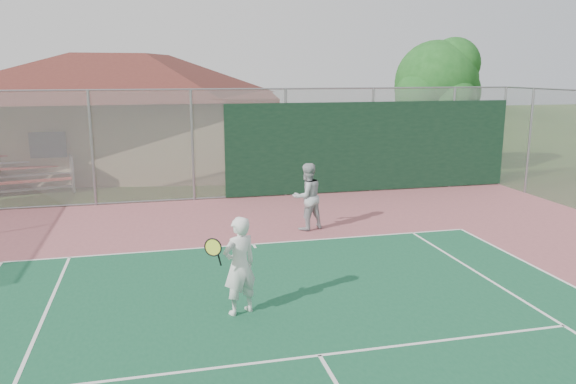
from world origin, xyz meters
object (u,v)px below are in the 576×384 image
(clubhouse, at_px, (125,100))
(player_white_front, at_px, (239,266))
(tree, at_px, (438,85))
(player_grey_back, at_px, (307,197))
(bleachers, at_px, (23,172))

(clubhouse, relative_size, player_white_front, 8.44)
(tree, xyz_separation_m, player_white_front, (-9.68, -11.54, -2.65))
(tree, distance_m, player_grey_back, 10.24)
(clubhouse, bearing_deg, player_grey_back, -56.69)
(clubhouse, height_order, bleachers, clubhouse)
(bleachers, distance_m, tree, 15.67)
(bleachers, xyz_separation_m, tree, (15.40, -0.33, 2.87))
(player_white_front, bearing_deg, clubhouse, -105.09)
(bleachers, xyz_separation_m, player_white_front, (5.72, -11.87, 0.21))
(clubhouse, height_order, player_white_front, clubhouse)
(clubhouse, xyz_separation_m, player_grey_back, (4.83, -10.88, -1.99))
(tree, bearing_deg, bleachers, 178.76)
(clubhouse, xyz_separation_m, bleachers, (-3.38, -3.75, -2.21))
(clubhouse, relative_size, player_grey_back, 8.23)
(bleachers, xyz_separation_m, player_grey_back, (8.21, -7.12, 0.22))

